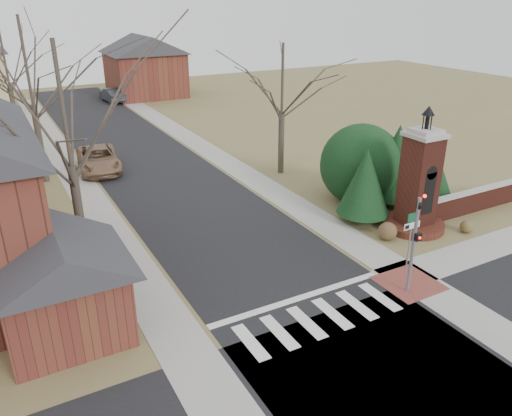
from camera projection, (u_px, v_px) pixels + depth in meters
ground at (332, 329)px, 18.41m from camera, size 120.00×120.00×0.00m
main_street at (149, 165)px, 36.13m from camera, size 8.00×70.00×0.01m
cross_street at (389, 380)px, 15.99m from camera, size 120.00×8.00×0.01m
crosswalk_zone at (320, 318)px, 19.05m from camera, size 8.00×2.20×0.02m
stop_bar at (298, 299)px, 20.26m from camera, size 8.00×0.35×0.02m
sidewalk_right_main at (215, 154)px, 38.42m from camera, size 2.00×60.00×0.02m
sidewalk_left at (75, 176)px, 33.83m from camera, size 2.00×60.00×0.02m
curb_apron at (409, 283)px, 21.33m from camera, size 2.40×2.40×0.02m
traffic_signal_pole at (415, 236)px, 19.74m from camera, size 0.28×0.41×4.50m
sign_post at (411, 230)px, 21.71m from camera, size 0.90×0.07×2.75m
brick_gate_monument at (418, 190)px, 25.55m from camera, size 3.20×3.20×6.47m
brick_garden_wall at (473, 201)px, 28.13m from camera, size 7.50×0.50×1.30m
garage_left at (61, 280)px, 17.38m from camera, size 4.80×4.80×4.29m
house_distant_right at (145, 65)px, 59.15m from camera, size 8.80×8.80×7.30m
evergreen_near at (365, 181)px, 26.31m from camera, size 2.80×2.80×4.10m
evergreen_mid at (397, 160)px, 28.62m from camera, size 3.40×3.40×4.70m
evergreen_far at (433, 172)px, 28.97m from camera, size 2.40×2.40×3.30m
evergreen_mass at (361, 162)px, 29.08m from camera, size 4.80×4.80×4.80m
bare_tree_0 at (61, 97)px, 19.52m from camera, size 8.05×8.05×11.15m
bare_tree_1 at (24, 55)px, 29.86m from camera, size 8.40×8.40×11.64m
bare_tree_2 at (3, 52)px, 40.51m from camera, size 7.35×7.35×10.19m
bare_tree_3 at (283, 74)px, 31.96m from camera, size 7.00×7.00×9.70m
pickup_truck at (98, 159)px, 34.74m from camera, size 3.30×6.03×1.60m
distant_car at (112, 95)px, 56.85m from camera, size 2.08×5.07×1.63m
dry_shrub_left at (388, 231)px, 24.94m from camera, size 0.94×0.94×0.94m
dry_shrub_right at (466, 227)px, 25.76m from camera, size 0.67×0.67×0.67m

